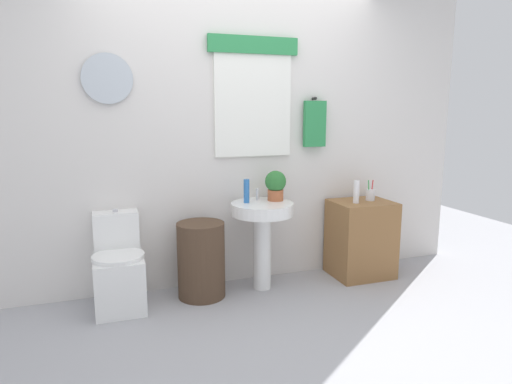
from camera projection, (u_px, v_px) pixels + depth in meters
ground_plane at (283, 338)px, 2.95m from camera, size 8.00×8.00×0.00m
back_wall at (234, 132)px, 3.79m from camera, size 4.40×0.18×2.60m
toilet at (119, 270)px, 3.40m from camera, size 0.38×0.51×0.73m
laundry_hamper at (201, 260)px, 3.57m from camera, size 0.38×0.38×0.61m
pedestal_sink at (262, 224)px, 3.69m from camera, size 0.52×0.52×0.74m
faucet at (258, 194)px, 3.76m from camera, size 0.03×0.03×0.10m
wooden_cabinet at (361, 239)px, 4.03m from camera, size 0.52×0.44×0.69m
soap_bottle at (247, 191)px, 3.65m from camera, size 0.05×0.05×0.20m
potted_plant at (276, 184)px, 3.74m from camera, size 0.18×0.18×0.25m
lotion_bottle at (356, 192)px, 3.89m from camera, size 0.05×0.05×0.20m
toothbrush_cup at (370, 195)px, 4.01m from camera, size 0.08×0.08×0.19m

